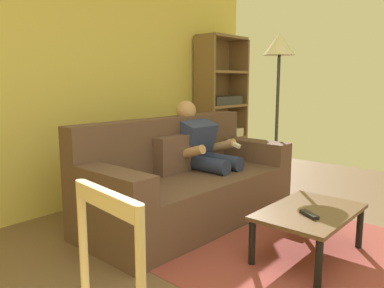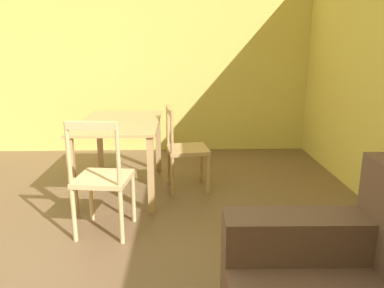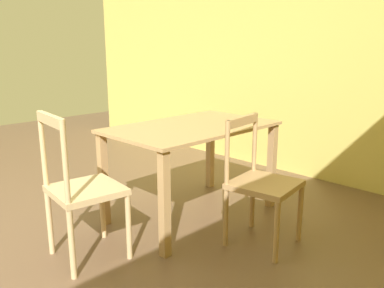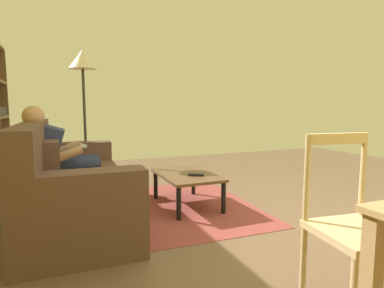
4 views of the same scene
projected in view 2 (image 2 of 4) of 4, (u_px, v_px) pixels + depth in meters
name	position (u px, v px, depth m)	size (l,w,h in m)	color
wall_side	(99.00, 62.00, 5.30)	(0.12, 6.10, 2.58)	#D2BE5D
dining_table	(120.00, 132.00, 3.90)	(1.32, 0.81, 0.75)	tan
dining_chair_near_wall	(185.00, 149.00, 3.97)	(0.47, 0.47, 0.89)	tan
dining_chair_facing_couch	(102.00, 179.00, 2.99)	(0.47, 0.47, 0.97)	#D1B27F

